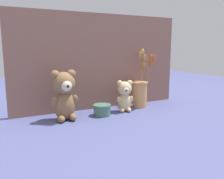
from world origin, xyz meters
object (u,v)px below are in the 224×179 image
Objects in this scene: flower_vase at (140,90)px; teddy_bear_large at (64,94)px; teddy_bear_medium at (125,95)px; decorative_tin_tall at (102,110)px.

teddy_bear_large is at bearing -174.05° from flower_vase.
teddy_bear_medium is at bearing -161.20° from flower_vase.
flower_vase is (0.49, 0.05, -0.03)m from teddy_bear_large.
teddy_bear_medium is (0.35, 0.00, -0.04)m from teddy_bear_large.
teddy_bear_medium is at bearing 0.63° from teddy_bear_large.
teddy_bear_medium reaches higher than decorative_tin_tall.
teddy_bear_large is at bearing 176.39° from decorative_tin_tall.
teddy_bear_large is 0.35m from teddy_bear_medium.
teddy_bear_medium is 0.15m from flower_vase.
flower_vase is at bearing 5.95° from teddy_bear_large.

